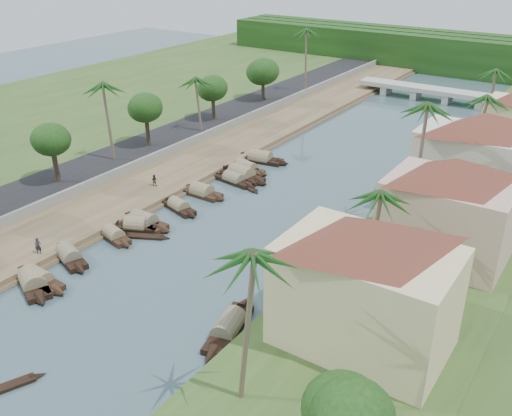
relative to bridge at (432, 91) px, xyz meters
The scene contains 45 objects.
ground 72.02m from the bridge, 90.00° to the right, with size 220.00×220.00×0.00m, color #3E555D.
left_bank 54.42m from the bridge, 107.10° to the right, with size 10.00×180.00×0.80m, color brown.
right_bank 55.37m from the bridge, 69.93° to the right, with size 16.00×180.00×1.20m, color #304A1D.
road 57.49m from the bridge, 115.23° to the right, with size 8.00×180.00×1.40m, color black.
retaining_wall 55.79m from the bridge, 111.23° to the right, with size 0.40×180.00×1.10m, color slate.
far_left_fill 72.84m from the bridge, 134.44° to the right, with size 45.00×220.00×1.35m, color #304A1D.
treeline 28.09m from the bridge, 90.00° to the left, with size 120.00×14.00×8.00m.
bridge is the anchor object (origin of this frame).
building_near 76.54m from the bridge, 75.61° to the right, with size 14.85×14.85×10.20m.
building_mid 61.51m from the bridge, 70.98° to the right, with size 14.11×14.11×9.70m.
building_far 48.15m from the bridge, 66.65° to the right, with size 15.59×15.59×10.20m.
sampan_1 82.27m from the bridge, 96.33° to the right, with size 8.03×5.02×2.36m.
sampan_2 81.74m from the bridge, 96.47° to the right, with size 8.21×2.09×2.16m.
sampan_3 77.55m from the bridge, 97.51° to the right, with size 7.83×4.08×2.10m.
sampan_4 72.19m from the bridge, 97.70° to the right, with size 6.57×2.88×1.88m.
sampan_5 69.36m from the bridge, 97.60° to the right, with size 6.74×4.28×2.15m.
sampan_6 68.23m from the bridge, 97.73° to the right, with size 7.87×2.12×2.33m.
sampan_7 63.18m from the bridge, 97.78° to the right, with size 7.05×3.28×1.89m.
sampan_8 58.69m from the bridge, 98.69° to the right, with size 7.28×2.08×2.25m.
sampan_9 53.33m from the bridge, 98.60° to the right, with size 7.63×2.45×1.94m.
sampan_10 49.54m from the bridge, 100.21° to the right, with size 7.32×1.97×2.03m.
sampan_11 51.55m from the bridge, 98.97° to the right, with size 9.31×3.32×2.57m.
sampan_12 49.22m from the bridge, 100.98° to the right, with size 8.20×4.18×1.98m.
sampan_13 45.59m from the bridge, 101.72° to the right, with size 8.98×3.12×2.38m.
sampan_14 77.82m from the bridge, 83.17° to the right, with size 3.83×9.32×2.22m.
sampan_15 64.30m from the bridge, 81.75° to the right, with size 4.56×8.62×2.28m.
sampan_16 46.57m from the bridge, 78.19° to the right, with size 3.84×9.09×2.19m.
canoe_0 91.18m from the bridge, 90.00° to the right, with size 3.22×5.94×0.81m.
canoe_1 70.01m from the bridge, 95.95° to the right, with size 5.46×3.39×0.91m.
canoe_2 53.29m from the bridge, 96.31° to the right, with size 5.32×2.84×0.79m.
palm_0 85.37m from the bridge, 79.81° to the right, with size 3.20×3.20×12.60m.
palm_1 68.16m from the bridge, 76.34° to the right, with size 3.20×3.20×9.92m.
palm_2 55.38m from the bridge, 73.93° to the right, with size 3.20×3.20×13.86m.
palm_3 38.71m from the bridge, 64.91° to the right, with size 3.20×3.20×10.94m.
palm_5 63.26m from the bridge, 112.56° to the right, with size 3.20×3.20×11.56m.
palm_6 47.79m from the bridge, 117.77° to the right, with size 3.20×3.20×9.39m.
palm_7 23.67m from the bridge, 50.69° to the right, with size 3.20×3.20×10.76m.
palm_8 26.09m from the bridge, 149.47° to the right, with size 3.20×3.20×12.85m.
tree_2 71.16m from the bridge, 109.76° to the right, with size 4.54×4.54×7.17m.
tree_3 56.63m from the bridge, 115.18° to the right, with size 4.73×4.73×7.37m.
tree_4 43.47m from the bridge, 123.72° to the right, with size 4.67×4.67×6.94m.
tree_5 32.48m from the bridge, 138.28° to the right, with size 5.52×5.52×7.26m.
tree_7 88.35m from the bridge, 74.89° to the right, with size 4.49×4.49×6.61m.
person_near 79.49m from the bridge, 98.91° to the right, with size 0.60×0.39×1.65m, color #222229.
person_far 61.94m from the bridge, 103.44° to the right, with size 0.69×0.54×1.42m, color #322923.
Camera 1 is at (31.30, -34.30, 28.53)m, focal length 40.00 mm.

